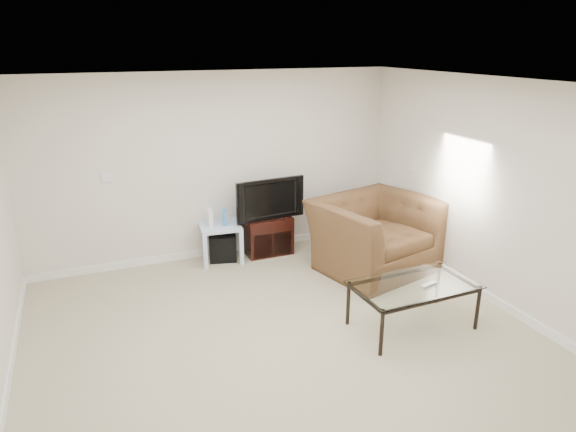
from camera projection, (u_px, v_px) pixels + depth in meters
name	position (u px, v px, depth m)	size (l,w,h in m)	color
floor	(288.00, 344.00, 5.09)	(5.00, 5.00, 0.00)	tan
ceiling	(288.00, 85.00, 4.28)	(5.00, 5.00, 0.00)	white
wall_back	(217.00, 167.00, 6.87)	(5.00, 0.02, 2.50)	silver
wall_right	(499.00, 196.00, 5.59)	(0.02, 5.00, 2.50)	silver
plate_back	(107.00, 177.00, 6.35)	(0.12, 0.02, 0.12)	white
plate_right_switch	(411.00, 165.00, 6.98)	(0.02, 0.09, 0.13)	white
plate_right_outlet	(419.00, 237.00, 7.03)	(0.02, 0.08, 0.12)	white
tv_stand	(267.00, 235.00, 7.22)	(0.64, 0.44, 0.53)	black
dvd_player	(268.00, 223.00, 7.13)	(0.35, 0.24, 0.05)	black
television	(267.00, 198.00, 7.02)	(0.92, 0.18, 0.57)	black
side_table	(220.00, 242.00, 6.98)	(0.53, 0.53, 0.51)	silver
subwoofer	(223.00, 246.00, 7.03)	(0.36, 0.36, 0.36)	black
game_console	(210.00, 217.00, 6.80)	(0.05, 0.17, 0.24)	white
game_case	(224.00, 217.00, 6.86)	(0.05, 0.15, 0.20)	#337FCC
recliner	(375.00, 223.00, 6.60)	(1.44, 0.93, 1.26)	#523B20
coffee_table	(412.00, 305.00, 5.32)	(1.26, 0.71, 0.49)	black
remote	(429.00, 285.00, 5.20)	(0.20, 0.05, 0.02)	#B2B2B7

